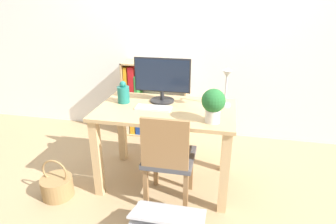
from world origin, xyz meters
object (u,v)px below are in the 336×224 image
keyboard (153,108)px  basket (57,186)px  vase (123,94)px  bookshelf (145,104)px  potted_plant (213,103)px  chair (168,157)px  monitor (162,78)px  desk_lamp (226,85)px

keyboard → basket: (-0.78, -0.37, -0.65)m
vase → bookshelf: size_ratio=0.22×
potted_plant → bookshelf: (-0.88, 1.16, -0.50)m
vase → basket: (-0.48, -0.47, -0.73)m
vase → basket: bearing=-135.9°
potted_plant → basket: 1.53m
potted_plant → bookshelf: size_ratio=0.28×
keyboard → bookshelf: (-0.38, 0.99, -0.36)m
vase → chair: size_ratio=0.24×
potted_plant → basket: potted_plant is taller
monitor → keyboard: bearing=-99.2°
keyboard → chair: chair is taller
bookshelf → vase: bearing=-85.2°
monitor → chair: 0.71m
monitor → keyboard: size_ratio=1.67×
monitor → chair: monitor is taller
monitor → vase: 0.37m
desk_lamp → monitor: bearing=173.3°
vase → chair: 0.71m
keyboard → potted_plant: potted_plant is taller
vase → basket: 0.99m
desk_lamp → bookshelf: bearing=138.5°
keyboard → desk_lamp: 0.64m
desk_lamp → potted_plant: (-0.09, -0.30, -0.06)m
desk_lamp → basket: 1.69m
desk_lamp → chair: size_ratio=0.41×
keyboard → chair: (0.18, -0.26, -0.30)m
keyboard → bookshelf: bookshelf is taller
desk_lamp → bookshelf: 1.41m
bookshelf → potted_plant: bearing=-52.8°
vase → chair: (0.48, -0.36, -0.38)m
monitor → vase: bearing=-163.2°
vase → desk_lamp: 0.90m
chair → basket: size_ratio=2.28×
basket → vase: bearing=44.1°
chair → potted_plant: bearing=11.3°
monitor → potted_plant: 0.60m
desk_lamp → basket: bearing=-159.9°
desk_lamp → bookshelf: size_ratio=0.37×
monitor → chair: (0.15, -0.46, -0.51)m
chair → monitor: bearing=103.3°
keyboard → desk_lamp: bearing=12.8°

